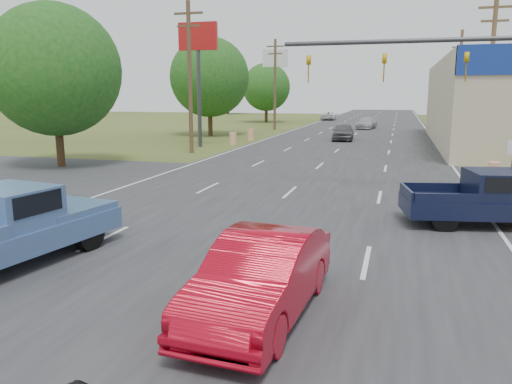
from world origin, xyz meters
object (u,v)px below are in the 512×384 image
(distant_car_grey, at_px, (343,132))
(navy_pickup, at_px, (495,198))
(blue_pickup, at_px, (11,225))
(distant_car_silver, at_px, (366,123))
(red_convertible, at_px, (261,277))
(distant_car_white, at_px, (328,116))

(distant_car_grey, bearing_deg, navy_pickup, -78.17)
(blue_pickup, relative_size, navy_pickup, 1.08)
(navy_pickup, relative_size, distant_car_silver, 1.18)
(red_convertible, relative_size, distant_car_grey, 1.05)
(distant_car_grey, relative_size, distant_car_silver, 0.95)
(distant_car_silver, bearing_deg, distant_car_white, 118.17)
(red_convertible, distance_m, distant_car_silver, 51.67)
(distant_car_white, bearing_deg, distant_car_silver, 106.06)
(blue_pickup, xyz_separation_m, distant_car_grey, (4.04, 34.82, -0.20))
(blue_pickup, relative_size, distant_car_grey, 1.35)
(navy_pickup, bearing_deg, red_convertible, -42.89)
(navy_pickup, bearing_deg, distant_car_white, -178.09)
(navy_pickup, xyz_separation_m, distant_car_grey, (-7.62, 27.87, -0.12))
(blue_pickup, bearing_deg, red_convertible, -1.45)
(red_convertible, xyz_separation_m, distant_car_white, (-8.44, 70.48, -0.09))
(distant_car_grey, height_order, distant_car_silver, distant_car_grey)
(red_convertible, relative_size, distant_car_white, 0.95)
(blue_pickup, height_order, distant_car_white, blue_pickup)
(blue_pickup, bearing_deg, distant_car_white, 100.59)
(red_convertible, xyz_separation_m, distant_car_grey, (-2.44, 36.01, -0.01))
(blue_pickup, xyz_separation_m, distant_car_silver, (5.03, 50.46, -0.27))
(blue_pickup, relative_size, distant_car_white, 1.23)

